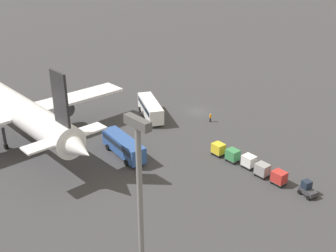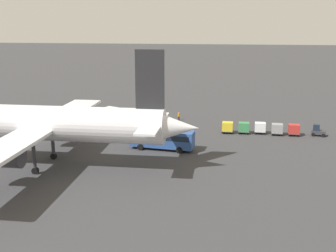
{
  "view_description": "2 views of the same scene",
  "coord_description": "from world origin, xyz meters",
  "px_view_note": "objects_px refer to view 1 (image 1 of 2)",
  "views": [
    {
      "loc": [
        -54.74,
        57.2,
        33.12
      ],
      "look_at": [
        -8.53,
        15.66,
        4.48
      ],
      "focal_mm": 45.0,
      "sensor_mm": 36.0,
      "label": 1
    },
    {
      "loc": [
        -14.95,
        85.53,
        19.77
      ],
      "look_at": [
        -5.63,
        20.06,
        3.33
      ],
      "focal_mm": 45.0,
      "sensor_mm": 36.0,
      "label": 2
    }
  ],
  "objects_px": {
    "baggage_tug": "(307,189)",
    "cargo_cart_yellow": "(218,149)",
    "cargo_cart_white": "(249,161)",
    "cargo_cart_grey": "(262,169)",
    "cargo_cart_green": "(233,155)",
    "worker_person": "(210,118)",
    "shuttle_bus_far": "(123,145)",
    "shuttle_bus_near": "(150,108)",
    "cargo_cart_red": "(279,177)",
    "airplane": "(15,108)"
  },
  "relations": [
    {
      "from": "shuttle_bus_far",
      "to": "baggage_tug",
      "type": "distance_m",
      "value": 28.84
    },
    {
      "from": "shuttle_bus_far",
      "to": "cargo_cart_green",
      "type": "distance_m",
      "value": 17.58
    },
    {
      "from": "baggage_tug",
      "to": "cargo_cart_yellow",
      "type": "xyz_separation_m",
      "value": [
        15.94,
        0.52,
        0.25
      ]
    },
    {
      "from": "airplane",
      "to": "cargo_cart_green",
      "type": "xyz_separation_m",
      "value": [
        -29.6,
        -21.88,
        -4.96
      ]
    },
    {
      "from": "worker_person",
      "to": "cargo_cart_grey",
      "type": "relative_size",
      "value": 0.84
    },
    {
      "from": "shuttle_bus_far",
      "to": "cargo_cart_white",
      "type": "xyz_separation_m",
      "value": [
        -16.12,
        -11.93,
        -0.68
      ]
    },
    {
      "from": "baggage_tug",
      "to": "cargo_cart_red",
      "type": "relative_size",
      "value": 1.28
    },
    {
      "from": "shuttle_bus_far",
      "to": "cargo_cart_yellow",
      "type": "height_order",
      "value": "shuttle_bus_far"
    },
    {
      "from": "airplane",
      "to": "cargo_cart_red",
      "type": "height_order",
      "value": "airplane"
    },
    {
      "from": "cargo_cart_white",
      "to": "shuttle_bus_far",
      "type": "bearing_deg",
      "value": 36.51
    },
    {
      "from": "airplane",
      "to": "cargo_cart_green",
      "type": "relative_size",
      "value": 22.42
    },
    {
      "from": "cargo_cart_yellow",
      "to": "shuttle_bus_near",
      "type": "bearing_deg",
      "value": -5.16
    },
    {
      "from": "worker_person",
      "to": "cargo_cart_green",
      "type": "bearing_deg",
      "value": 145.82
    },
    {
      "from": "shuttle_bus_near",
      "to": "shuttle_bus_far",
      "type": "bearing_deg",
      "value": 150.84
    },
    {
      "from": "cargo_cart_green",
      "to": "airplane",
      "type": "bearing_deg",
      "value": 36.47
    },
    {
      "from": "shuttle_bus_far",
      "to": "baggage_tug",
      "type": "relative_size",
      "value": 3.95
    },
    {
      "from": "shuttle_bus_far",
      "to": "cargo_cart_red",
      "type": "relative_size",
      "value": 5.08
    },
    {
      "from": "baggage_tug",
      "to": "shuttle_bus_far",
      "type": "bearing_deg",
      "value": 38.77
    },
    {
      "from": "cargo_cart_yellow",
      "to": "cargo_cart_white",
      "type": "bearing_deg",
      "value": -175.7
    },
    {
      "from": "baggage_tug",
      "to": "cargo_cart_green",
      "type": "distance_m",
      "value": 13.02
    },
    {
      "from": "cargo_cart_white",
      "to": "cargo_cart_yellow",
      "type": "height_order",
      "value": "same"
    },
    {
      "from": "shuttle_bus_far",
      "to": "cargo_cart_grey",
      "type": "distance_m",
      "value": 22.21
    },
    {
      "from": "shuttle_bus_far",
      "to": "cargo_cart_yellow",
      "type": "distance_m",
      "value": 15.43
    },
    {
      "from": "cargo_cart_white",
      "to": "cargo_cart_yellow",
      "type": "relative_size",
      "value": 1.0
    },
    {
      "from": "airplane",
      "to": "cargo_cart_green",
      "type": "distance_m",
      "value": 37.14
    },
    {
      "from": "airplane",
      "to": "baggage_tug",
      "type": "bearing_deg",
      "value": -152.79
    },
    {
      "from": "worker_person",
      "to": "cargo_cart_green",
      "type": "xyz_separation_m",
      "value": [
        -12.88,
        8.75,
        0.32
      ]
    },
    {
      "from": "shuttle_bus_far",
      "to": "cargo_cart_grey",
      "type": "bearing_deg",
      "value": -141.52
    },
    {
      "from": "baggage_tug",
      "to": "cargo_cart_green",
      "type": "relative_size",
      "value": 1.28
    },
    {
      "from": "cargo_cart_yellow",
      "to": "cargo_cart_grey",
      "type": "bearing_deg",
      "value": 179.38
    },
    {
      "from": "shuttle_bus_near",
      "to": "cargo_cart_red",
      "type": "relative_size",
      "value": 5.26
    },
    {
      "from": "baggage_tug",
      "to": "cargo_cart_grey",
      "type": "height_order",
      "value": "baggage_tug"
    },
    {
      "from": "cargo_cart_grey",
      "to": "cargo_cart_green",
      "type": "xyz_separation_m",
      "value": [
        5.86,
        -0.2,
        0.0
      ]
    },
    {
      "from": "shuttle_bus_far",
      "to": "airplane",
      "type": "bearing_deg",
      "value": 39.66
    },
    {
      "from": "cargo_cart_grey",
      "to": "cargo_cart_white",
      "type": "height_order",
      "value": "same"
    },
    {
      "from": "cargo_cart_grey",
      "to": "cargo_cart_green",
      "type": "distance_m",
      "value": 5.86
    },
    {
      "from": "cargo_cart_green",
      "to": "cargo_cart_yellow",
      "type": "xyz_separation_m",
      "value": [
        2.93,
        0.1,
        0.0
      ]
    },
    {
      "from": "cargo_cart_red",
      "to": "airplane",
      "type": "bearing_deg",
      "value": 29.46
    },
    {
      "from": "baggage_tug",
      "to": "shuttle_bus_near",
      "type": "bearing_deg",
      "value": 12.14
    },
    {
      "from": "shuttle_bus_near",
      "to": "baggage_tug",
      "type": "height_order",
      "value": "shuttle_bus_near"
    },
    {
      "from": "worker_person",
      "to": "cargo_cart_grey",
      "type": "xyz_separation_m",
      "value": [
        -18.74,
        8.95,
        0.32
      ]
    },
    {
      "from": "shuttle_bus_near",
      "to": "worker_person",
      "type": "relative_size",
      "value": 6.23
    },
    {
      "from": "cargo_cart_yellow",
      "to": "cargo_cart_green",
      "type": "bearing_deg",
      "value": -178.01
    },
    {
      "from": "cargo_cart_red",
      "to": "baggage_tug",
      "type": "bearing_deg",
      "value": -171.73
    },
    {
      "from": "worker_person",
      "to": "cargo_cart_yellow",
      "type": "bearing_deg",
      "value": 138.36
    },
    {
      "from": "shuttle_bus_near",
      "to": "worker_person",
      "type": "xyz_separation_m",
      "value": [
        -9.42,
        -7.1,
        -1.12
      ]
    },
    {
      "from": "shuttle_bus_far",
      "to": "cargo_cart_yellow",
      "type": "xyz_separation_m",
      "value": [
        -10.27,
        -11.49,
        -0.68
      ]
    },
    {
      "from": "shuttle_bus_far",
      "to": "cargo_cart_white",
      "type": "distance_m",
      "value": 20.07
    },
    {
      "from": "worker_person",
      "to": "cargo_cart_red",
      "type": "xyz_separation_m",
      "value": [
        -21.67,
        8.95,
        0.32
      ]
    },
    {
      "from": "cargo_cart_red",
      "to": "cargo_cart_white",
      "type": "xyz_separation_m",
      "value": [
        5.86,
        -0.53,
        0.0
      ]
    }
  ]
}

